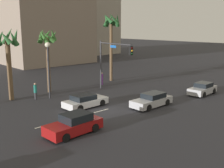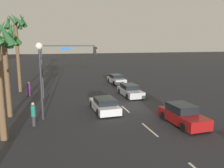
{
  "view_description": "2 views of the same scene",
  "coord_description": "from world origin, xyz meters",
  "px_view_note": "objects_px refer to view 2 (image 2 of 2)",
  "views": [
    {
      "loc": [
        -16.36,
        -18.7,
        7.66
      ],
      "look_at": [
        2.29,
        1.45,
        1.93
      ],
      "focal_mm": 44.45,
      "sensor_mm": 36.0,
      "label": 1
    },
    {
      "loc": [
        -19.6,
        6.65,
        6.01
      ],
      "look_at": [
        1.56,
        0.66,
        2.0
      ],
      "focal_mm": 36.34,
      "sensor_mm": 36.0,
      "label": 2
    }
  ],
  "objects_px": {
    "car_4": "(104,105)",
    "traffic_signal": "(62,61)",
    "pedestrian_1": "(33,114)",
    "palm_tree_3": "(16,32)",
    "pedestrian_0": "(29,89)",
    "car_1": "(130,91)",
    "car_0": "(116,79)",
    "car_2": "(183,115)",
    "streetlamp": "(40,66)",
    "palm_tree_1": "(4,45)"
  },
  "relations": [
    {
      "from": "traffic_signal",
      "to": "car_1",
      "type": "bearing_deg",
      "value": -100.59
    },
    {
      "from": "pedestrian_0",
      "to": "palm_tree_1",
      "type": "relative_size",
      "value": 0.22
    },
    {
      "from": "car_1",
      "to": "palm_tree_1",
      "type": "relative_size",
      "value": 0.61
    },
    {
      "from": "streetlamp",
      "to": "palm_tree_1",
      "type": "distance_m",
      "value": 3.42
    },
    {
      "from": "pedestrian_0",
      "to": "traffic_signal",
      "type": "bearing_deg",
      "value": -115.02
    },
    {
      "from": "traffic_signal",
      "to": "pedestrian_0",
      "type": "relative_size",
      "value": 3.69
    },
    {
      "from": "pedestrian_0",
      "to": "pedestrian_1",
      "type": "xyz_separation_m",
      "value": [
        -10.19,
        -1.04,
        0.1
      ]
    },
    {
      "from": "car_0",
      "to": "pedestrian_0",
      "type": "height_order",
      "value": "pedestrian_0"
    },
    {
      "from": "car_4",
      "to": "car_0",
      "type": "bearing_deg",
      "value": -21.26
    },
    {
      "from": "car_4",
      "to": "traffic_signal",
      "type": "xyz_separation_m",
      "value": [
        6.31,
        3.18,
        3.52
      ]
    },
    {
      "from": "car_2",
      "to": "car_4",
      "type": "bearing_deg",
      "value": 45.95
    },
    {
      "from": "pedestrian_0",
      "to": "pedestrian_1",
      "type": "height_order",
      "value": "pedestrian_1"
    },
    {
      "from": "palm_tree_1",
      "to": "palm_tree_3",
      "type": "distance_m",
      "value": 10.3
    },
    {
      "from": "streetlamp",
      "to": "car_1",
      "type": "bearing_deg",
      "value": -58.83
    },
    {
      "from": "palm_tree_3",
      "to": "car_4",
      "type": "bearing_deg",
      "value": -143.16
    },
    {
      "from": "car_0",
      "to": "pedestrian_0",
      "type": "xyz_separation_m",
      "value": [
        -4.98,
        11.93,
        0.23
      ]
    },
    {
      "from": "traffic_signal",
      "to": "streetlamp",
      "type": "relative_size",
      "value": 1.01
    },
    {
      "from": "streetlamp",
      "to": "palm_tree_3",
      "type": "xyz_separation_m",
      "value": [
        11.66,
        2.91,
        3.06
      ]
    },
    {
      "from": "car_0",
      "to": "palm_tree_3",
      "type": "bearing_deg",
      "value": 99.28
    },
    {
      "from": "car_2",
      "to": "traffic_signal",
      "type": "xyz_separation_m",
      "value": [
        11.02,
        8.05,
        3.43
      ]
    },
    {
      "from": "car_1",
      "to": "pedestrian_0",
      "type": "xyz_separation_m",
      "value": [
        3.11,
        11.11,
        0.24
      ]
    },
    {
      "from": "pedestrian_0",
      "to": "pedestrian_1",
      "type": "relative_size",
      "value": 0.92
    },
    {
      "from": "car_1",
      "to": "pedestrian_0",
      "type": "bearing_deg",
      "value": 74.36
    },
    {
      "from": "car_0",
      "to": "pedestrian_1",
      "type": "distance_m",
      "value": 18.68
    },
    {
      "from": "car_2",
      "to": "palm_tree_1",
      "type": "height_order",
      "value": "palm_tree_1"
    },
    {
      "from": "palm_tree_1",
      "to": "palm_tree_3",
      "type": "relative_size",
      "value": 0.78
    },
    {
      "from": "car_0",
      "to": "pedestrian_0",
      "type": "distance_m",
      "value": 12.93
    },
    {
      "from": "car_1",
      "to": "pedestrian_1",
      "type": "distance_m",
      "value": 12.32
    },
    {
      "from": "car_0",
      "to": "car_2",
      "type": "distance_m",
      "value": 17.72
    },
    {
      "from": "palm_tree_1",
      "to": "car_1",
      "type": "bearing_deg",
      "value": -70.65
    },
    {
      "from": "car_4",
      "to": "pedestrian_1",
      "type": "distance_m",
      "value": 6.23
    },
    {
      "from": "streetlamp",
      "to": "pedestrian_0",
      "type": "height_order",
      "value": "streetlamp"
    },
    {
      "from": "car_1",
      "to": "palm_tree_3",
      "type": "xyz_separation_m",
      "value": [
        5.94,
        12.38,
        6.69
      ]
    },
    {
      "from": "car_1",
      "to": "palm_tree_1",
      "type": "height_order",
      "value": "palm_tree_1"
    },
    {
      "from": "traffic_signal",
      "to": "palm_tree_3",
      "type": "height_order",
      "value": "palm_tree_3"
    },
    {
      "from": "car_1",
      "to": "traffic_signal",
      "type": "height_order",
      "value": "traffic_signal"
    },
    {
      "from": "traffic_signal",
      "to": "pedestrian_0",
      "type": "height_order",
      "value": "traffic_signal"
    },
    {
      "from": "traffic_signal",
      "to": "palm_tree_1",
      "type": "bearing_deg",
      "value": 140.24
    },
    {
      "from": "palm_tree_3",
      "to": "car_0",
      "type": "bearing_deg",
      "value": -80.72
    },
    {
      "from": "streetlamp",
      "to": "palm_tree_3",
      "type": "relative_size",
      "value": 0.63
    },
    {
      "from": "traffic_signal",
      "to": "pedestrian_0",
      "type": "distance_m",
      "value": 5.21
    },
    {
      "from": "car_4",
      "to": "pedestrian_1",
      "type": "xyz_separation_m",
      "value": [
        -2.16,
        5.83,
        0.37
      ]
    },
    {
      "from": "streetlamp",
      "to": "pedestrian_0",
      "type": "xyz_separation_m",
      "value": [
        8.83,
        1.65,
        -3.39
      ]
    },
    {
      "from": "car_2",
      "to": "streetlamp",
      "type": "relative_size",
      "value": 0.71
    },
    {
      "from": "palm_tree_3",
      "to": "pedestrian_0",
      "type": "bearing_deg",
      "value": -155.89
    },
    {
      "from": "car_1",
      "to": "streetlamp",
      "type": "relative_size",
      "value": 0.75
    },
    {
      "from": "traffic_signal",
      "to": "car_2",
      "type": "bearing_deg",
      "value": -143.85
    },
    {
      "from": "pedestrian_1",
      "to": "palm_tree_1",
      "type": "height_order",
      "value": "palm_tree_1"
    },
    {
      "from": "car_2",
      "to": "car_4",
      "type": "relative_size",
      "value": 0.97
    },
    {
      "from": "streetlamp",
      "to": "palm_tree_1",
      "type": "xyz_separation_m",
      "value": [
        1.47,
        2.66,
        1.57
      ]
    }
  ]
}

